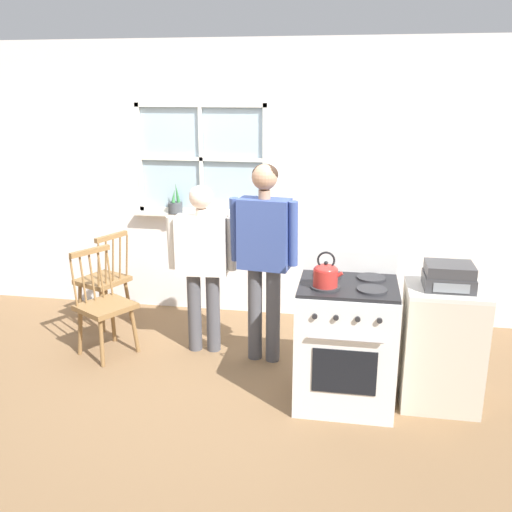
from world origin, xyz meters
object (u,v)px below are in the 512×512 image
object	(u,v)px
person_elderly_left	(202,254)
person_teen_center	(264,245)
stereo	(449,276)
potted_plant	(175,205)
chair_by_window	(104,306)
chair_near_wall	(104,281)
kettle	(326,274)
stove	(346,341)
side_counter	(441,346)

from	to	relation	value
person_elderly_left	person_teen_center	size ratio (longest dim) A/B	0.88
person_elderly_left	stereo	distance (m)	2.02
potted_plant	stereo	distance (m)	2.86
chair_by_window	person_elderly_left	distance (m)	0.97
chair_by_window	chair_near_wall	world-z (taller)	same
stereo	chair_by_window	bearing A→B (deg)	172.46
chair_by_window	chair_near_wall	bearing A→B (deg)	55.47
person_elderly_left	chair_by_window	bearing A→B (deg)	-170.36
kettle	stove	bearing A→B (deg)	39.79
chair_by_window	kettle	size ratio (longest dim) A/B	3.75
person_elderly_left	kettle	bearing A→B (deg)	-40.05
chair_by_window	side_counter	size ratio (longest dim) A/B	1.03
chair_by_window	person_teen_center	size ratio (longest dim) A/B	0.55
chair_by_window	kettle	bearing A→B (deg)	-75.41
stove	person_elderly_left	bearing A→B (deg)	152.46
person_teen_center	potted_plant	size ratio (longest dim) A/B	5.53
person_elderly_left	kettle	world-z (taller)	person_elderly_left
potted_plant	stereo	xyz separation A→B (m)	(2.44, -1.47, -0.13)
stove	potted_plant	world-z (taller)	potted_plant
stove	person_teen_center	bearing A→B (deg)	141.24
stove	kettle	distance (m)	0.59
chair_by_window	potted_plant	size ratio (longest dim) A/B	3.06
person_teen_center	stereo	bearing A→B (deg)	-12.19
chair_by_window	stove	bearing A→B (deg)	-70.79
person_teen_center	stove	distance (m)	1.05
chair_near_wall	person_teen_center	distance (m)	1.84
stereo	chair_near_wall	bearing A→B (deg)	161.81
potted_plant	chair_by_window	bearing A→B (deg)	-106.15
potted_plant	kettle	bearing A→B (deg)	-46.32
side_counter	stereo	size ratio (longest dim) A/B	2.65
person_elderly_left	side_counter	size ratio (longest dim) A/B	1.64
kettle	stereo	size ratio (longest dim) A/B	0.73
kettle	person_elderly_left	bearing A→B (deg)	144.32
potted_plant	chair_near_wall	bearing A→B (deg)	-142.45
potted_plant	side_counter	distance (m)	2.92
stove	stereo	size ratio (longest dim) A/B	3.19
chair_by_window	person_elderly_left	size ratio (longest dim) A/B	0.63
person_teen_center	side_counter	xyz separation A→B (m)	(1.38, -0.46, -0.57)
potted_plant	person_teen_center	bearing A→B (deg)	-42.85
chair_by_window	person_elderly_left	xyz separation A→B (m)	(0.83, 0.21, 0.46)
person_elderly_left	person_teen_center	bearing A→B (deg)	-13.79
chair_near_wall	kettle	world-z (taller)	kettle
kettle	side_counter	xyz separation A→B (m)	(0.84, 0.23, -0.57)
chair_near_wall	person_teen_center	xyz separation A→B (m)	(1.67, -0.52, 0.59)
chair_near_wall	potted_plant	world-z (taller)	potted_plant
person_elderly_left	kettle	distance (m)	1.34
person_elderly_left	potted_plant	distance (m)	1.06
side_counter	person_elderly_left	bearing A→B (deg)	164.03
chair_near_wall	potted_plant	xyz separation A→B (m)	(0.61, 0.47, 0.68)
person_elderly_left	side_counter	world-z (taller)	person_elderly_left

